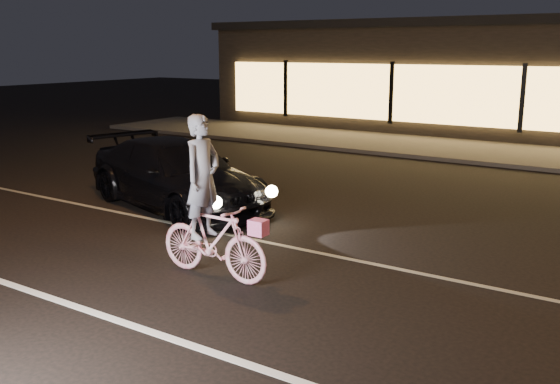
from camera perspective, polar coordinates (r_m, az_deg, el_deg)
The scene contains 7 objects.
ground at distance 8.29m, azimuth -2.78°, elevation -9.42°, with size 90.00×90.00×0.00m, color black.
lane_stripe_near at distance 7.24m, azimuth -9.96°, elevation -13.05°, with size 60.00×0.12×0.01m, color silver.
lane_stripe_far at distance 9.87m, azimuth 4.10°, elevation -5.68°, with size 60.00×0.10×0.01m, color gray.
sidewalk at distance 19.95m, azimuth 19.80°, elevation 3.31°, with size 30.00×4.00×0.12m, color #383533.
storefront at distance 25.57m, azimuth 23.43°, elevation 9.70°, with size 25.40×8.42×4.20m.
cyclist at distance 8.74m, azimuth -6.41°, elevation -2.65°, with size 1.82×0.63×2.29m.
sedan at distance 12.73m, azimuth -9.48°, elevation 1.59°, with size 5.02×3.09×1.36m.
Camera 1 is at (4.54, -6.18, 3.17)m, focal length 40.00 mm.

